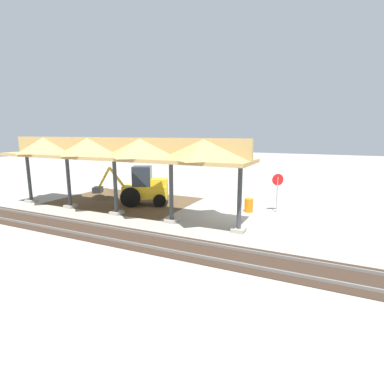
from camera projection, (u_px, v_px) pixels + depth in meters
The scene contains 8 objects.
ground_plane at pixel (239, 213), 19.65m from camera, with size 120.00×120.00×0.00m, color #9E998E.
dirt_work_zone at pixel (125, 201), 23.13m from camera, with size 10.27×7.00×0.01m, color brown.
platform_canopy at pixel (113, 149), 18.53m from camera, with size 17.47×3.20×4.90m.
rail_tracks at pixel (194, 249), 13.47m from camera, with size 60.00×2.58×0.15m.
stop_sign at pixel (278, 185), 19.46m from camera, with size 0.66×0.44×2.57m.
backhoe at pixel (143, 188), 21.68m from camera, with size 5.29×3.37×2.82m.
dirt_mound at pixel (106, 198), 24.32m from camera, with size 5.01×5.01×1.65m, color brown.
traffic_barrel at pixel (249, 205), 19.85m from camera, with size 0.56×0.56×0.90m, color orange.
Camera 1 is at (-5.37, 18.48, 5.20)m, focal length 28.00 mm.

